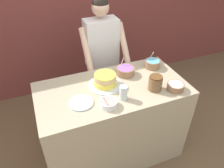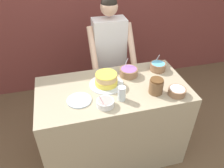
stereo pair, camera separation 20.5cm
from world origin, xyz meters
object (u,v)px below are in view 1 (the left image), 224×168
(frosting_bowl_pink, at_px, (108,103))
(frosting_bowl_white, at_px, (175,86))
(frosting_bowl_purple, at_px, (125,71))
(stoneware_jar, at_px, (155,83))
(frosting_bowl_blue, at_px, (152,64))
(person_baker, at_px, (102,51))
(ceramic_plate, at_px, (81,103))
(cake, at_px, (105,80))
(drinking_glass, at_px, (123,93))

(frosting_bowl_pink, distance_m, frosting_bowl_white, 0.68)
(frosting_bowl_purple, distance_m, frosting_bowl_pink, 0.54)
(stoneware_jar, bearing_deg, frosting_bowl_white, -23.13)
(frosting_bowl_pink, height_order, frosting_bowl_blue, frosting_bowl_blue)
(person_baker, distance_m, frosting_bowl_white, 1.04)
(frosting_bowl_purple, bearing_deg, frosting_bowl_white, -51.74)
(frosting_bowl_white, distance_m, frosting_bowl_blue, 0.44)
(person_baker, bearing_deg, ceramic_plate, -120.93)
(cake, height_order, frosting_bowl_purple, frosting_bowl_purple)
(person_baker, relative_size, frosting_bowl_blue, 9.74)
(person_baker, xyz_separation_m, frosting_bowl_pink, (-0.28, -0.94, -0.00))
(drinking_glass, distance_m, stoneware_jar, 0.34)
(frosting_bowl_pink, xyz_separation_m, frosting_bowl_blue, (0.69, 0.43, 0.01))
(drinking_glass, relative_size, stoneware_jar, 0.91)
(ceramic_plate, bearing_deg, person_baker, 59.07)
(frosting_bowl_white, xyz_separation_m, ceramic_plate, (-0.90, 0.14, -0.03))
(cake, bearing_deg, stoneware_jar, -29.75)
(drinking_glass, bearing_deg, ceramic_plate, 168.08)
(stoneware_jar, bearing_deg, frosting_bowl_blue, 63.01)
(drinking_glass, xyz_separation_m, ceramic_plate, (-0.38, 0.08, -0.06))
(cake, bearing_deg, frosting_bowl_white, -27.84)
(cake, height_order, ceramic_plate, cake)
(frosting_bowl_pink, relative_size, frosting_bowl_white, 0.96)
(frosting_bowl_purple, relative_size, ceramic_plate, 0.84)
(drinking_glass, xyz_separation_m, stoneware_jar, (0.34, 0.02, 0.01))
(person_baker, relative_size, frosting_bowl_pink, 10.48)
(frosting_bowl_purple, height_order, stoneware_jar, frosting_bowl_purple)
(frosting_bowl_white, relative_size, ceramic_plate, 0.72)
(person_baker, relative_size, frosting_bowl_purple, 8.65)
(frosting_bowl_white, xyz_separation_m, frosting_bowl_blue, (0.01, 0.44, 0.01))
(cake, height_order, frosting_bowl_blue, frosting_bowl_blue)
(frosting_bowl_blue, bearing_deg, stoneware_jar, -116.99)
(frosting_bowl_blue, height_order, ceramic_plate, frosting_bowl_blue)
(stoneware_jar, bearing_deg, ceramic_plate, 175.10)
(cake, xyz_separation_m, drinking_glass, (0.08, -0.26, 0.01))
(frosting_bowl_white, relative_size, drinking_glass, 1.18)
(person_baker, relative_size, frosting_bowl_white, 10.10)
(frosting_bowl_pink, height_order, stoneware_jar, stoneware_jar)
(frosting_bowl_pink, bearing_deg, person_baker, 73.70)
(cake, height_order, stoneware_jar, stoneware_jar)
(frosting_bowl_white, bearing_deg, drinking_glass, 173.53)
(frosting_bowl_pink, bearing_deg, cake, 74.88)
(frosting_bowl_purple, distance_m, ceramic_plate, 0.63)
(frosting_bowl_blue, height_order, stoneware_jar, frosting_bowl_blue)
(ceramic_plate, xyz_separation_m, stoneware_jar, (0.72, -0.06, 0.07))
(cake, bearing_deg, person_baker, 73.14)
(frosting_bowl_white, relative_size, stoneware_jar, 1.08)
(person_baker, height_order, frosting_bowl_blue, person_baker)
(frosting_bowl_pink, bearing_deg, frosting_bowl_blue, 31.93)
(frosting_bowl_blue, distance_m, ceramic_plate, 0.95)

